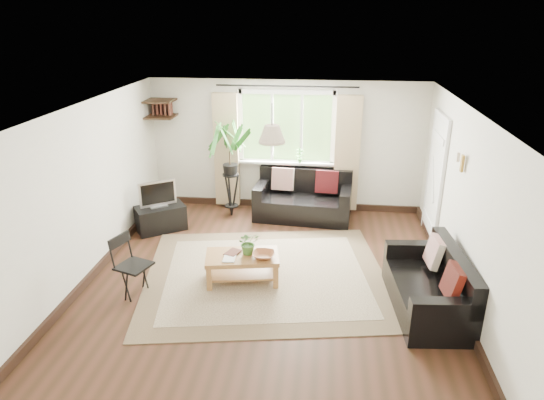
# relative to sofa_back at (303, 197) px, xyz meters

# --- Properties ---
(floor) EXTENTS (5.50, 5.50, 0.00)m
(floor) POSITION_rel_sofa_back_xyz_m (-0.35, -2.26, -0.40)
(floor) COLOR #311D10
(floor) RESTS_ON ground
(ceiling) EXTENTS (5.50, 5.50, 0.00)m
(ceiling) POSITION_rel_sofa_back_xyz_m (-0.35, -2.26, 2.00)
(ceiling) COLOR white
(ceiling) RESTS_ON floor
(wall_back) EXTENTS (5.00, 0.02, 2.40)m
(wall_back) POSITION_rel_sofa_back_xyz_m (-0.35, 0.49, 0.80)
(wall_back) COLOR silver
(wall_back) RESTS_ON floor
(wall_front) EXTENTS (5.00, 0.02, 2.40)m
(wall_front) POSITION_rel_sofa_back_xyz_m (-0.35, -5.01, 0.80)
(wall_front) COLOR silver
(wall_front) RESTS_ON floor
(wall_left) EXTENTS (0.02, 5.50, 2.40)m
(wall_left) POSITION_rel_sofa_back_xyz_m (-2.85, -2.26, 0.80)
(wall_left) COLOR silver
(wall_left) RESTS_ON floor
(wall_right) EXTENTS (0.02, 5.50, 2.40)m
(wall_right) POSITION_rel_sofa_back_xyz_m (2.15, -2.26, 0.80)
(wall_right) COLOR silver
(wall_right) RESTS_ON floor
(rug) EXTENTS (3.81, 3.42, 0.02)m
(rug) POSITION_rel_sofa_back_xyz_m (-0.40, -2.16, -0.39)
(rug) COLOR beige
(rug) RESTS_ON floor
(window) EXTENTS (2.50, 0.16, 2.16)m
(window) POSITION_rel_sofa_back_xyz_m (-0.35, 0.45, 1.15)
(window) COLOR white
(window) RESTS_ON wall_back
(door) EXTENTS (0.06, 0.96, 2.06)m
(door) POSITION_rel_sofa_back_xyz_m (2.12, -0.56, 0.60)
(door) COLOR silver
(door) RESTS_ON wall_right
(corner_shelf) EXTENTS (0.50, 0.50, 0.34)m
(corner_shelf) POSITION_rel_sofa_back_xyz_m (-2.60, 0.24, 1.49)
(corner_shelf) COLOR black
(corner_shelf) RESTS_ON wall_back
(pendant_lamp) EXTENTS (0.36, 0.36, 0.54)m
(pendant_lamp) POSITION_rel_sofa_back_xyz_m (-0.35, -1.86, 1.65)
(pendant_lamp) COLOR beige
(pendant_lamp) RESTS_ON ceiling
(wall_sconce) EXTENTS (0.12, 0.12, 0.28)m
(wall_sconce) POSITION_rel_sofa_back_xyz_m (2.08, -1.96, 1.34)
(wall_sconce) COLOR beige
(wall_sconce) RESTS_ON wall_right
(sofa_back) EXTENTS (1.77, 0.99, 0.80)m
(sofa_back) POSITION_rel_sofa_back_xyz_m (0.00, 0.00, 0.00)
(sofa_back) COLOR black
(sofa_back) RESTS_ON floor
(sofa_right) EXTENTS (1.65, 0.93, 0.75)m
(sofa_right) POSITION_rel_sofa_back_xyz_m (1.70, -2.73, -0.03)
(sofa_right) COLOR black
(sofa_right) RESTS_ON floor
(coffee_table) EXTENTS (1.07, 0.71, 0.41)m
(coffee_table) POSITION_rel_sofa_back_xyz_m (-0.70, -2.33, -0.20)
(coffee_table) COLOR brown
(coffee_table) RESTS_ON floor
(table_plant) EXTENTS (0.38, 0.36, 0.32)m
(table_plant) POSITION_rel_sofa_back_xyz_m (-0.62, -2.27, 0.17)
(table_plant) COLOR #3C692A
(table_plant) RESTS_ON coffee_table
(bowl) EXTENTS (0.30, 0.30, 0.07)m
(bowl) POSITION_rel_sofa_back_xyz_m (-0.40, -2.37, 0.04)
(bowl) COLOR brown
(bowl) RESTS_ON coffee_table
(book_a) EXTENTS (0.17, 0.23, 0.02)m
(book_a) POSITION_rel_sofa_back_xyz_m (-0.94, -2.46, 0.01)
(book_a) COLOR silver
(book_a) RESTS_ON coffee_table
(book_b) EXTENTS (0.25, 0.28, 0.02)m
(book_b) POSITION_rel_sofa_back_xyz_m (-0.92, -2.26, 0.02)
(book_b) COLOR #502A20
(book_b) RESTS_ON coffee_table
(tv_stand) EXTENTS (0.92, 0.83, 0.43)m
(tv_stand) POSITION_rel_sofa_back_xyz_m (-2.39, -0.80, -0.18)
(tv_stand) COLOR black
(tv_stand) RESTS_ON floor
(tv) EXTENTS (0.63, 0.52, 0.47)m
(tv) POSITION_rel_sofa_back_xyz_m (-2.40, -0.80, 0.27)
(tv) COLOR #A5A5AA
(tv) RESTS_ON tv_stand
(palm_stand) EXTENTS (0.83, 0.83, 1.73)m
(palm_stand) POSITION_rel_sofa_back_xyz_m (-1.30, -0.04, 0.46)
(palm_stand) COLOR black
(palm_stand) RESTS_ON floor
(folding_chair) EXTENTS (0.54, 0.54, 0.83)m
(folding_chair) POSITION_rel_sofa_back_xyz_m (-2.04, -2.83, 0.01)
(folding_chair) COLOR black
(folding_chair) RESTS_ON floor
(sill_plant) EXTENTS (0.14, 0.10, 0.27)m
(sill_plant) POSITION_rel_sofa_back_xyz_m (-0.10, 0.37, 0.66)
(sill_plant) COLOR #2D6023
(sill_plant) RESTS_ON window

